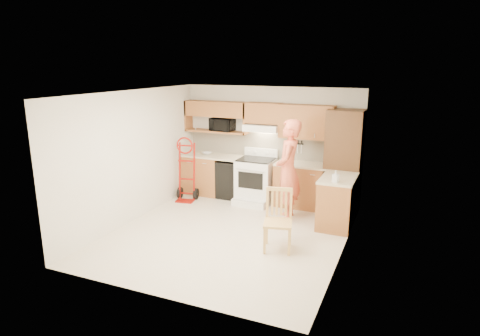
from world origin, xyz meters
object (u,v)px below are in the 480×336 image
Objects in this scene: microwave at (222,125)px; dining_chair at (278,221)px; range at (255,177)px; person at (288,171)px; hand_truck at (186,172)px.

microwave is 0.52× the size of dining_chair.
range is 0.58× the size of person.
microwave is 1.43m from range.
hand_truck is (-0.54, -0.77, -0.99)m from microwave.
dining_chair is at bearing 1.58° from person.
person reaches higher than dining_chair.
microwave is 3.37m from dining_chair.
hand_truck is (-2.40, 0.22, -0.34)m from person.
microwave is 2.20m from person.
microwave is 0.46× the size of range.
microwave reaches higher than hand_truck.
hand_truck is 3.10m from dining_chair.
range is at bearing -12.91° from microwave.
dining_chair is (0.25, -1.38, -0.48)m from person.
dining_chair is (1.20, -2.09, -0.07)m from range.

